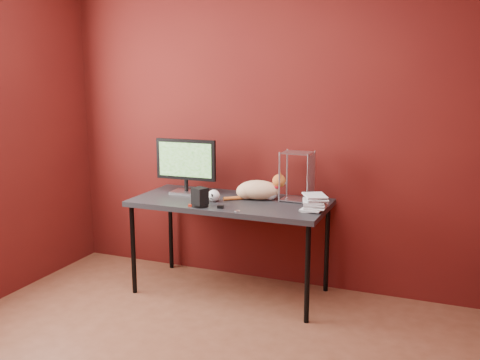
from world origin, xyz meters
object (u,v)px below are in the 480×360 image
at_px(desk, 230,206).
at_px(cat, 259,190).
at_px(monitor, 186,163).
at_px(skull_mug, 214,196).
at_px(speaker, 200,198).
at_px(book_stack, 307,126).

relative_size(desk, cat, 3.33).
height_order(monitor, skull_mug, monitor).
xyz_separation_m(desk, speaker, (-0.13, -0.27, 0.12)).
xyz_separation_m(desk, skull_mug, (-0.10, -0.09, 0.10)).
relative_size(speaker, book_stack, 0.12).
distance_m(monitor, book_stack, 1.10).
height_order(desk, monitor, monitor).
relative_size(monitor, cat, 1.14).
height_order(monitor, book_stack, book_stack).
bearing_deg(skull_mug, desk, 62.23).
xyz_separation_m(monitor, skull_mug, (0.33, -0.18, -0.20)).
height_order(skull_mug, speaker, speaker).
bearing_deg(book_stack, cat, 159.51).
bearing_deg(monitor, speaker, -52.32).
xyz_separation_m(skull_mug, book_stack, (0.70, 0.04, 0.55)).
bearing_deg(skull_mug, speaker, -78.47).
distance_m(skull_mug, book_stack, 0.90).
relative_size(monitor, skull_mug, 5.13).
bearing_deg(book_stack, monitor, 172.19).
bearing_deg(monitor, book_stack, -9.75).
bearing_deg(cat, monitor, 168.34).
distance_m(desk, monitor, 0.53).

